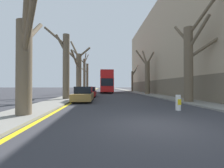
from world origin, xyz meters
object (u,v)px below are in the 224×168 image
street_tree_left_1 (66,64)px  street_tree_right_2 (133,80)px  traffic_bollard (178,103)px  parked_car_0 (84,94)px  street_tree_right_0 (190,59)px  double_decker_bus (106,81)px  parked_car_1 (89,92)px  street_tree_left_0 (25,56)px  street_tree_left_2 (78,71)px  street_tree_right_1 (147,75)px  street_tree_left_4 (87,76)px  street_tree_left_3 (84,74)px

street_tree_left_1 → street_tree_right_2: street_tree_left_1 is taller
traffic_bollard → parked_car_0: bearing=138.2°
street_tree_right_0 → double_decker_bus: bearing=107.5°
parked_car_0 → parked_car_1: parked_car_0 is taller
street_tree_left_0 → street_tree_left_1: 9.16m
street_tree_left_2 → street_tree_right_1: street_tree_left_2 is taller
street_tree_left_4 → street_tree_right_0: bearing=-66.6°
street_tree_left_3 → double_decker_bus: street_tree_left_3 is taller
street_tree_left_4 → street_tree_right_0: 29.18m
street_tree_left_1 → double_decker_bus: size_ratio=0.71×
street_tree_left_2 → street_tree_right_0: size_ratio=1.04×
street_tree_left_1 → parked_car_0: size_ratio=1.86×
street_tree_right_1 → parked_car_1: 11.05m
street_tree_right_1 → parked_car_0: (-9.54, -10.83, -2.76)m
street_tree_left_1 → street_tree_right_1: street_tree_left_1 is taller
parked_car_0 → traffic_bollard: 8.63m
street_tree_left_0 → traffic_bollard: size_ratio=7.65×
street_tree_right_1 → traffic_bollard: size_ratio=8.50×
street_tree_right_1 → parked_car_1: street_tree_right_1 is taller
parked_car_0 → parked_car_1: size_ratio=0.99×
double_decker_bus → parked_car_1: double_decker_bus is taller
street_tree_left_1 → street_tree_right_0: (11.64, -3.88, -0.03)m
street_tree_left_4 → street_tree_left_2: bearing=-89.3°
street_tree_right_0 → double_decker_bus: 22.42m
street_tree_left_3 → parked_car_0: size_ratio=1.96×
street_tree_right_1 → parked_car_1: bearing=-153.2°
street_tree_right_1 → parked_car_0: street_tree_right_1 is taller
street_tree_left_1 → street_tree_left_0: bearing=-88.0°
street_tree_left_1 → traffic_bollard: street_tree_left_1 is taller
street_tree_left_0 → parked_car_1: bearing=82.0°
street_tree_left_2 → street_tree_left_3: (-0.06, 8.13, 0.24)m
parked_car_1 → traffic_bollard: (6.43, -11.77, -0.18)m
parked_car_0 → street_tree_right_0: bearing=-12.0°
double_decker_bus → street_tree_right_2: bearing=27.4°
street_tree_left_0 → street_tree_right_0: (11.33, 5.23, 0.93)m
street_tree_left_2 → street_tree_right_1: 11.62m
street_tree_right_0 → parked_car_0: 10.18m
street_tree_right_1 → parked_car_0: size_ratio=1.85×
street_tree_right_2 → street_tree_left_2: bearing=-129.8°
parked_car_1 → street_tree_right_0: bearing=-40.3°
street_tree_left_1 → traffic_bollard: size_ratio=8.55×
double_decker_bus → parked_car_0: 19.63m
street_tree_left_1 → traffic_bollard: bearing=-41.5°
street_tree_left_0 → street_tree_left_4: bearing=90.5°
parked_car_1 → street_tree_right_1: bearing=26.8°
street_tree_left_0 → parked_car_1: size_ratio=1.66×
street_tree_left_3 → street_tree_right_1: size_ratio=1.06×
double_decker_bus → traffic_bollard: 25.45m
street_tree_left_0 → parked_car_0: (1.87, 7.25, -2.23)m
street_tree_left_2 → parked_car_1: (1.94, -3.09, -3.21)m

